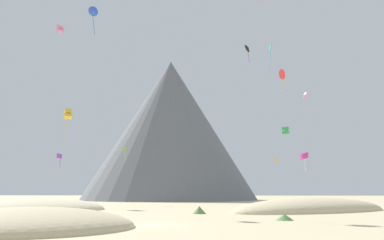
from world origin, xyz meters
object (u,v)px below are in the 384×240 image
bush_far_right (285,217)px  kite_magenta_low (304,156)px  bush_ridge_crest (37,213)px  kite_gold_mid (68,114)px  kite_cyan_high (270,48)px  kite_rainbow_mid (304,95)px  kite_lime_low (124,150)px  kite_green_low (286,131)px  kite_violet_low (59,156)px  kite_orange_low (276,160)px  kite_black_mid (248,48)px  kite_red_high (283,74)px  rock_massif (174,137)px  kite_pink_high (60,29)px  bush_mid_center (199,210)px  kite_blue_high (94,11)px

bush_far_right → kite_magenta_low: (8.82, 29.26, 8.39)m
bush_far_right → bush_ridge_crest: size_ratio=0.72×
kite_gold_mid → kite_cyan_high: bearing=-32.8°
kite_rainbow_mid → kite_lime_low: bearing=-92.7°
kite_green_low → kite_rainbow_mid: size_ratio=0.75×
bush_ridge_crest → kite_magenta_low: kite_magenta_low is taller
bush_far_right → kite_violet_low: (-37.93, 37.57, 9.33)m
kite_orange_low → kite_lime_low: kite_lime_low is taller
bush_ridge_crest → kite_lime_low: 40.39m
kite_lime_low → kite_black_mid: bearing=-55.0°
kite_red_high → kite_violet_low: (-45.87, -3.62, -17.44)m
kite_orange_low → bush_ridge_crest: bearing=-2.6°
kite_violet_low → kite_magenta_low: bearing=61.0°
bush_ridge_crest → kite_green_low: bearing=31.8°
kite_black_mid → kite_violet_low: kite_black_mid is taller
kite_gold_mid → bush_ridge_crest: bearing=-98.3°
bush_far_right → kite_lime_low: 48.67m
kite_orange_low → kite_rainbow_mid: bearing=93.4°
rock_massif → kite_orange_low: bearing=-53.0°
kite_orange_low → kite_pink_high: kite_pink_high is taller
kite_rainbow_mid → kite_magenta_low: size_ratio=0.51×
kite_lime_low → kite_gold_mid: bearing=-153.4°
kite_black_mid → kite_lime_low: 34.00m
bush_mid_center → kite_blue_high: (-19.09, 13.67, 33.36)m
bush_mid_center → bush_far_right: (8.52, -10.00, -0.17)m
kite_pink_high → kite_lime_low: kite_pink_high is taller
kite_gold_mid → kite_blue_high: size_ratio=0.99×
bush_mid_center → kite_green_low: 18.88m
kite_cyan_high → kite_violet_low: bearing=-95.6°
kite_green_low → kite_violet_low: (-41.87, 18.66, -1.89)m
kite_red_high → kite_gold_mid: 44.41m
kite_pink_high → kite_lime_low: 26.86m
kite_black_mid → kite_violet_low: bearing=98.2°
kite_black_mid → kite_pink_high: kite_pink_high is taller
kite_rainbow_mid → kite_magenta_low: 21.56m
kite_magenta_low → kite_violet_low: (-46.75, 8.31, 0.94)m
kite_gold_mid → bush_mid_center: bearing=-65.9°
kite_black_mid → kite_cyan_high: bearing=-4.9°
kite_red_high → kite_cyan_high: bearing=139.9°
kite_lime_low → kite_gold_mid: kite_gold_mid is taller
bush_ridge_crest → kite_black_mid: bearing=40.3°
kite_orange_low → kite_red_high: (1.00, -6.62, 17.54)m
kite_red_high → kite_lime_low: (-33.24, -1.01, -16.07)m
kite_rainbow_mid → bush_far_right: bearing=-25.4°
kite_red_high → bush_ridge_crest: bearing=118.7°
kite_red_high → kite_magenta_low: bearing=162.1°
kite_orange_low → bush_mid_center: bearing=9.3°
bush_mid_center → kite_gold_mid: (-25.75, 21.66, 16.59)m
kite_gold_mid → kite_rainbow_mid: bearing=-10.5°
bush_mid_center → rock_massif: (-11.07, 73.05, 19.21)m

